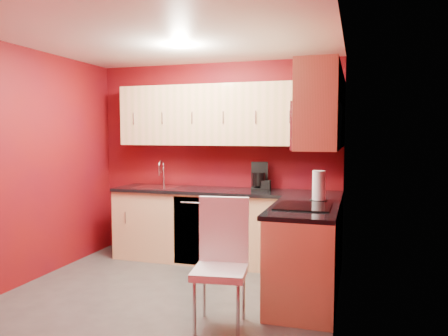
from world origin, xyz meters
The scene contains 21 objects.
floor centered at (0.00, 0.00, 0.00)m, with size 3.20×3.20×0.00m, color #4F4D4A.
ceiling centered at (0.00, 0.00, 2.50)m, with size 3.20×3.20×0.00m, color white.
wall_back centered at (0.00, 1.50, 1.25)m, with size 3.20×3.20×0.00m, color maroon.
wall_front centered at (0.00, -1.50, 1.25)m, with size 3.20×3.20×0.00m, color maroon.
wall_left centered at (-1.60, 0.00, 1.25)m, with size 3.00×3.00×0.00m, color maroon.
wall_right centered at (1.60, 0.00, 1.25)m, with size 3.00×3.00×0.00m, color maroon.
base_cabinets_back centered at (0.20, 1.20, 0.43)m, with size 2.80×0.60×0.87m, color #DAB47C.
base_cabinets_right centered at (1.30, 0.25, 0.43)m, with size 0.60×1.30×0.87m, color #DAB47C.
countertop_back centered at (0.20, 1.19, 0.89)m, with size 2.80×0.63×0.04m, color black.
countertop_right centered at (1.29, 0.23, 0.89)m, with size 0.63×1.27×0.04m, color black.
upper_cabinets_back centered at (0.20, 1.32, 1.83)m, with size 2.80×0.35×0.75m, color #EBB885.
upper_cabinets_right centered at (1.42, 0.44, 1.89)m, with size 0.35×1.55×0.75m.
microwave centered at (1.39, 0.20, 1.66)m, with size 0.42×0.76×0.42m.
cooktop centered at (1.28, 0.20, 0.92)m, with size 0.50×0.55×0.01m, color black.
sink centered at (-0.70, 1.20, 0.94)m, with size 0.52×0.42×0.35m.
dishwasher_front centered at (-0.05, 0.91, 0.43)m, with size 0.60×0.02×0.82m, color black.
downlight centered at (0.00, 0.30, 2.48)m, with size 0.20×0.20×0.01m, color white.
coffee_maker centered at (0.62, 1.27, 1.08)m, with size 0.20×0.27×0.34m, color black, non-canonical shape.
napkin_holder centered at (0.70, 1.25, 0.97)m, with size 0.12×0.12×0.12m, color black, non-canonical shape.
paper_towel centered at (1.38, 0.61, 1.06)m, with size 0.18×0.18×0.31m, color silver, non-canonical shape.
dining_chair centered at (0.70, -0.56, 0.53)m, with size 0.43×0.45×1.06m, color white, non-canonical shape.
Camera 1 is at (1.76, -3.89, 1.59)m, focal length 35.00 mm.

